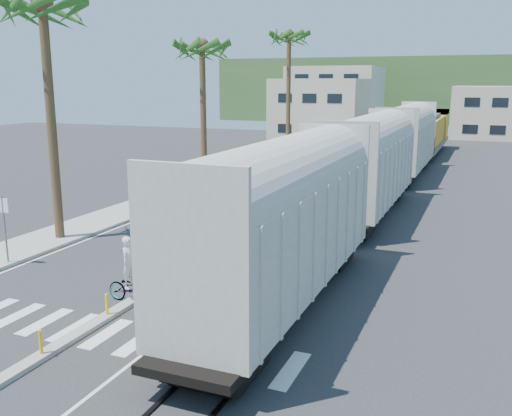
% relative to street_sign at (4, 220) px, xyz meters
% --- Properties ---
extents(ground, '(140.00, 140.00, 0.00)m').
position_rel_street_sign_xyz_m(ground, '(7.30, -2.00, -1.97)').
color(ground, '#28282B').
rests_on(ground, ground).
extents(sidewalk, '(3.00, 90.00, 0.15)m').
position_rel_street_sign_xyz_m(sidewalk, '(-1.20, 23.00, -1.90)').
color(sidewalk, gray).
rests_on(sidewalk, ground).
extents(rails, '(1.56, 100.00, 0.06)m').
position_rel_street_sign_xyz_m(rails, '(12.30, 26.00, -1.94)').
color(rails, black).
rests_on(rails, ground).
extents(median, '(0.45, 60.00, 0.85)m').
position_rel_street_sign_xyz_m(median, '(7.30, 17.96, -1.88)').
color(median, gray).
rests_on(median, ground).
extents(crosswalk, '(14.00, 2.20, 0.01)m').
position_rel_street_sign_xyz_m(crosswalk, '(7.30, -4.00, -1.97)').
color(crosswalk, silver).
rests_on(crosswalk, ground).
extents(lane_markings, '(9.42, 90.00, 0.01)m').
position_rel_street_sign_xyz_m(lane_markings, '(5.15, 23.00, -1.97)').
color(lane_markings, silver).
rests_on(lane_markings, ground).
extents(freight_train, '(3.00, 60.94, 5.85)m').
position_rel_street_sign_xyz_m(freight_train, '(12.30, 20.73, 0.93)').
color(freight_train, '#A9A79B').
rests_on(freight_train, ground).
extents(palm_trees, '(3.50, 37.20, 13.75)m').
position_rel_street_sign_xyz_m(palm_trees, '(-0.80, 20.70, 8.84)').
color(palm_trees, brown).
rests_on(palm_trees, ground).
extents(street_sign, '(0.60, 0.08, 3.00)m').
position_rel_street_sign_xyz_m(street_sign, '(0.00, 0.00, 0.00)').
color(street_sign, slate).
rests_on(street_sign, ground).
extents(buildings, '(38.00, 27.00, 10.00)m').
position_rel_street_sign_xyz_m(buildings, '(0.89, 69.66, 2.39)').
color(buildings, '#B3AB8E').
rests_on(buildings, ground).
extents(hillside, '(80.00, 20.00, 12.00)m').
position_rel_street_sign_xyz_m(hillside, '(7.30, 98.00, 4.03)').
color(hillside, '#385628').
rests_on(hillside, ground).
extents(car_lead, '(2.29, 4.26, 1.36)m').
position_rel_street_sign_xyz_m(car_lead, '(4.50, 6.05, -1.29)').
color(car_lead, black).
rests_on(car_lead, ground).
extents(car_second, '(1.89, 4.86, 1.58)m').
position_rel_street_sign_xyz_m(car_second, '(3.85, 12.29, -1.18)').
color(car_second, black).
rests_on(car_second, ground).
extents(car_third, '(2.14, 4.40, 1.23)m').
position_rel_street_sign_xyz_m(car_third, '(3.79, 17.14, -1.36)').
color(car_third, black).
rests_on(car_third, ground).
extents(car_rear, '(2.14, 4.47, 1.23)m').
position_rel_street_sign_xyz_m(car_rear, '(4.02, 23.55, -1.36)').
color(car_rear, '#ADB0B3').
rests_on(car_rear, ground).
extents(cyclist, '(0.90, 2.08, 2.40)m').
position_rel_street_sign_xyz_m(cyclist, '(7.28, -1.52, -1.20)').
color(cyclist, '#9EA0A5').
rests_on(cyclist, ground).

